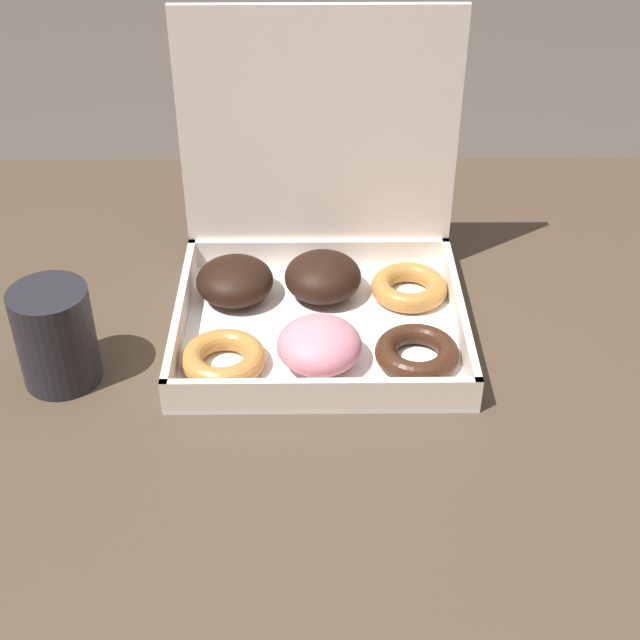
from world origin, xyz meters
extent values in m
cube|color=#4C3D2D|center=(0.00, 0.00, 0.76)|extent=(1.04, 0.98, 0.03)
cylinder|color=#4C3D2D|center=(-0.47, 0.44, 0.37)|extent=(0.06, 0.06, 0.74)
cylinder|color=#4C3D2D|center=(0.47, 0.44, 0.37)|extent=(0.06, 0.06, 0.74)
cube|color=white|center=(-0.02, 0.07, 0.77)|extent=(0.31, 0.26, 0.01)
cube|color=silver|center=(-0.02, -0.06, 0.79)|extent=(0.31, 0.01, 0.03)
cube|color=silver|center=(-0.02, 0.19, 0.79)|extent=(0.31, 0.01, 0.03)
cube|color=silver|center=(-0.17, 0.07, 0.79)|extent=(0.01, 0.26, 0.03)
cube|color=silver|center=(0.13, 0.07, 0.79)|extent=(0.01, 0.26, 0.03)
cube|color=silver|center=(-0.02, 0.20, 0.94)|extent=(0.31, 0.01, 0.27)
torus|color=#B77A38|center=(-0.12, 0.00, 0.79)|extent=(0.09, 0.09, 0.02)
ellipsoid|color=pink|center=(-0.02, 0.01, 0.80)|extent=(0.09, 0.09, 0.05)
torus|color=#381E11|center=(0.08, 0.01, 0.79)|extent=(0.09, 0.09, 0.02)
ellipsoid|color=black|center=(-0.12, 0.12, 0.80)|extent=(0.09, 0.09, 0.05)
ellipsoid|color=black|center=(-0.02, 0.13, 0.80)|extent=(0.09, 0.09, 0.05)
torus|color=#B77A38|center=(0.08, 0.13, 0.79)|extent=(0.09, 0.09, 0.02)
cylinder|color=#232328|center=(-0.28, -0.01, 0.82)|extent=(0.08, 0.08, 0.10)
cylinder|color=black|center=(-0.28, -0.01, 0.87)|extent=(0.06, 0.06, 0.01)
camera|label=1|loc=(-0.03, -0.70, 1.35)|focal=50.00mm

